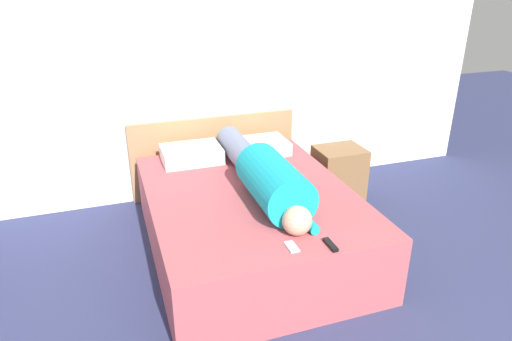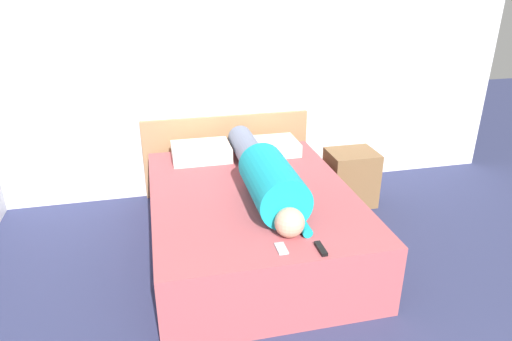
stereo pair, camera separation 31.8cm
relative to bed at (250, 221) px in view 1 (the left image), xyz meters
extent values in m
cube|color=white|center=(0.12, 1.26, 1.03)|extent=(5.89, 0.06, 2.60)
cube|color=#A84C51|center=(0.00, 0.00, 0.00)|extent=(1.60, 2.07, 0.55)
cube|color=#A37A51|center=(0.00, 1.19, 0.14)|extent=(1.72, 0.04, 0.83)
cube|color=brown|center=(1.16, 0.62, 0.00)|extent=(0.47, 0.39, 0.55)
sphere|color=tan|center=(0.10, -0.71, 0.38)|extent=(0.20, 0.20, 0.20)
cylinder|color=#149EAD|center=(0.10, -0.28, 0.46)|extent=(0.38, 0.75, 0.38)
cylinder|color=slate|center=(0.10, 0.54, 0.39)|extent=(0.24, 0.89, 0.24)
cylinder|color=#149EAD|center=(0.21, -0.66, 0.31)|extent=(0.07, 0.22, 0.07)
cube|color=silver|center=(-0.31, 0.79, 0.34)|extent=(0.54, 0.40, 0.14)
cube|color=silver|center=(0.37, 0.79, 0.34)|extent=(0.51, 0.40, 0.12)
cube|color=black|center=(0.25, -0.93, 0.29)|extent=(0.04, 0.15, 0.02)
cube|color=#B2B7BC|center=(0.00, -0.86, 0.28)|extent=(0.06, 0.13, 0.01)
camera|label=1|loc=(-1.02, -3.14, 1.91)|focal=32.00mm
camera|label=2|loc=(-0.71, -3.23, 1.91)|focal=32.00mm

